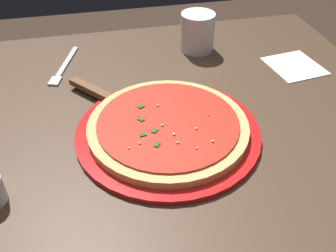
% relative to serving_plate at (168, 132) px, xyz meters
% --- Properties ---
extents(restaurant_table, '(1.06, 0.95, 0.72)m').
position_rel_serving_plate_xyz_m(restaurant_table, '(0.04, 0.05, -0.12)').
color(restaurant_table, black).
rests_on(restaurant_table, ground_plane).
extents(serving_plate, '(0.35, 0.35, 0.01)m').
position_rel_serving_plate_xyz_m(serving_plate, '(0.00, 0.00, 0.00)').
color(serving_plate, red).
rests_on(serving_plate, restaurant_table).
extents(pizza, '(0.31, 0.31, 0.02)m').
position_rel_serving_plate_xyz_m(pizza, '(0.00, -0.00, 0.01)').
color(pizza, '#DBB26B').
rests_on(pizza, serving_plate).
extents(pizza_server, '(0.20, 0.17, 0.01)m').
position_rel_serving_plate_xyz_m(pizza_server, '(-0.13, -0.11, 0.01)').
color(pizza_server, silver).
rests_on(pizza_server, serving_plate).
extents(cup_tall_drink, '(0.09, 0.09, 0.10)m').
position_rel_serving_plate_xyz_m(cup_tall_drink, '(-0.33, 0.15, 0.04)').
color(cup_tall_drink, silver).
rests_on(cup_tall_drink, restaurant_table).
extents(napkin_loose_left, '(0.14, 0.14, 0.00)m').
position_rel_serving_plate_xyz_m(napkin_loose_left, '(-0.19, 0.36, -0.00)').
color(napkin_loose_left, white).
rests_on(napkin_loose_left, restaurant_table).
extents(fork, '(0.18, 0.08, 0.00)m').
position_rel_serving_plate_xyz_m(fork, '(-0.30, -0.19, -0.00)').
color(fork, silver).
rests_on(fork, restaurant_table).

